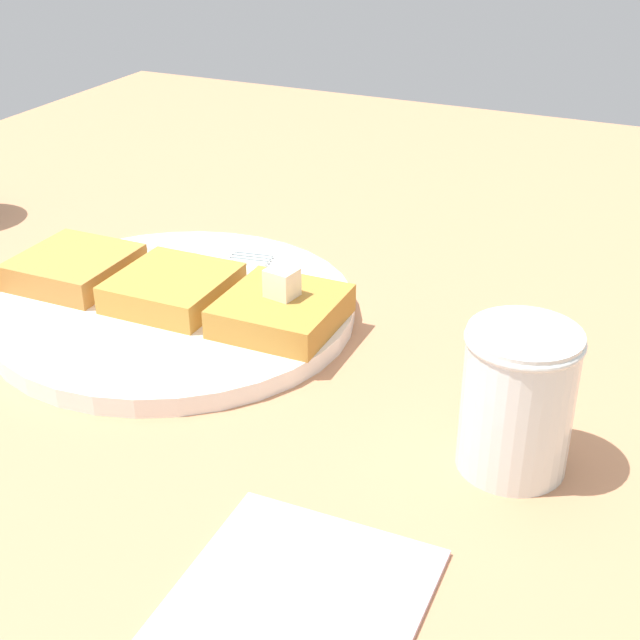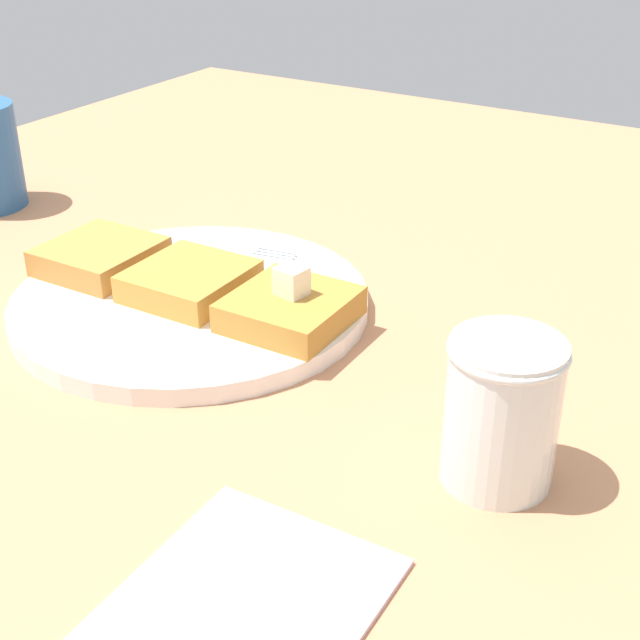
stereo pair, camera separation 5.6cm
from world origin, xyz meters
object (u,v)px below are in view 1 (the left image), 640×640
Objects in this scene: plate at (175,308)px; fork at (189,252)px; syrup_jar at (517,407)px; napkin at (284,623)px.

fork is (3.58, -7.78, 0.76)cm from plate.
plate is 8.59cm from fork.
plate is at bearing 114.70° from fork.
syrup_jar is (-27.03, 7.14, 3.06)cm from plate.
fork reaches higher than napkin.
syrup_jar reaches higher than napkin.
plate is 31.08cm from napkin.
plate is 1.81× the size of napkin.
plate is 3.12× the size of syrup_jar.
fork reaches higher than plate.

